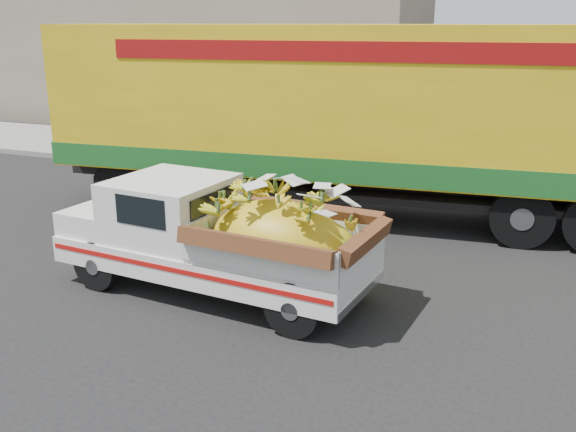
% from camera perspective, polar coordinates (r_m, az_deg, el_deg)
% --- Properties ---
extents(ground, '(100.00, 100.00, 0.00)m').
position_cam_1_polar(ground, '(10.76, -9.78, -4.31)').
color(ground, black).
rests_on(ground, ground).
extents(curb, '(60.00, 0.25, 0.15)m').
position_cam_1_polar(curb, '(16.09, 1.80, 3.33)').
color(curb, gray).
rests_on(curb, ground).
extents(sidewalk, '(60.00, 4.00, 0.14)m').
position_cam_1_polar(sidewalk, '(18.02, 4.13, 4.76)').
color(sidewalk, gray).
rests_on(sidewalk, ground).
extents(building_left, '(18.00, 6.00, 5.00)m').
position_cam_1_polar(building_left, '(26.37, -8.78, 13.79)').
color(building_left, gray).
rests_on(building_left, ground).
extents(pickup_truck, '(4.81, 2.13, 1.64)m').
position_cam_1_polar(pickup_truck, '(9.18, -4.80, -2.02)').
color(pickup_truck, black).
rests_on(pickup_truck, ground).
extents(semi_trailer, '(12.04, 3.58, 3.80)m').
position_cam_1_polar(semi_trailer, '(12.92, 4.89, 9.16)').
color(semi_trailer, black).
rests_on(semi_trailer, ground).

